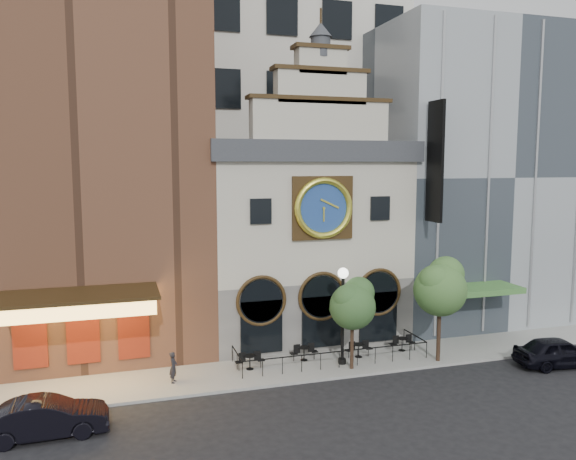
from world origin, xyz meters
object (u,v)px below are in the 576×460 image
(bistro_1, at_px, (304,352))
(bistro_3, at_px, (402,343))
(bistro_0, at_px, (250,361))
(bistro_2, at_px, (359,349))
(lamppost, at_px, (343,305))
(pedestrian, at_px, (173,367))
(tree_left, at_px, (353,303))
(tree_right, at_px, (441,285))
(car_right, at_px, (559,352))
(car_left, at_px, (46,418))

(bistro_1, xyz_separation_m, bistro_3, (6.01, -0.15, 0.00))
(bistro_0, distance_m, bistro_3, 9.21)
(bistro_2, bearing_deg, bistro_3, 5.17)
(bistro_2, xyz_separation_m, lamppost, (-1.30, -0.71, 2.84))
(pedestrian, xyz_separation_m, tree_left, (9.33, -0.83, 2.81))
(bistro_0, distance_m, tree_right, 11.16)
(lamppost, distance_m, tree_right, 5.53)
(tree_left, bearing_deg, bistro_0, 164.48)
(car_right, relative_size, tree_right, 0.83)
(tree_left, bearing_deg, car_right, -13.59)
(car_left, bearing_deg, bistro_0, -66.12)
(tree_right, bearing_deg, bistro_1, 163.00)
(bistro_1, height_order, car_left, car_left)
(pedestrian, bearing_deg, bistro_1, -61.96)
(bistro_3, bearing_deg, bistro_0, -178.13)
(bistro_3, xyz_separation_m, car_left, (-18.73, -4.83, 0.18))
(bistro_0, relative_size, car_left, 0.33)
(bistro_1, relative_size, car_left, 0.33)
(bistro_0, distance_m, pedestrian, 4.12)
(car_left, bearing_deg, pedestrian, -56.01)
(bistro_1, bearing_deg, bistro_0, -172.02)
(car_left, bearing_deg, tree_left, -79.85)
(bistro_3, relative_size, lamppost, 0.30)
(bistro_3, height_order, lamppost, lamppost)
(car_right, bearing_deg, car_left, 98.32)
(car_left, relative_size, lamppost, 0.91)
(car_right, height_order, lamppost, lamppost)
(bistro_1, distance_m, bistro_3, 6.01)
(pedestrian, bearing_deg, car_right, -80.17)
(car_left, height_order, pedestrian, pedestrian)
(bistro_0, relative_size, car_right, 0.33)
(bistro_3, xyz_separation_m, pedestrian, (-13.27, -0.93, 0.32))
(bistro_0, height_order, lamppost, lamppost)
(bistro_0, distance_m, car_left, 10.55)
(bistro_2, distance_m, tree_left, 3.63)
(bistro_1, distance_m, car_right, 13.93)
(car_left, xyz_separation_m, tree_right, (19.88, 2.79, 3.60))
(tree_left, relative_size, tree_right, 0.85)
(bistro_2, bearing_deg, car_left, -163.90)
(bistro_0, xyz_separation_m, tree_right, (10.35, -1.74, 3.78))
(lamppost, bearing_deg, bistro_2, 13.17)
(bistro_3, xyz_separation_m, tree_left, (-3.93, -1.76, 3.13))
(lamppost, bearing_deg, bistro_3, -2.37)
(bistro_0, distance_m, bistro_1, 3.22)
(bistro_1, xyz_separation_m, car_left, (-12.72, -4.98, 0.18))
(car_left, bearing_deg, bistro_3, -77.10)
(car_right, xyz_separation_m, pedestrian, (-20.40, 3.51, 0.12))
(tree_left, bearing_deg, lamppost, 107.90)
(bistro_1, distance_m, car_left, 13.66)
(car_right, bearing_deg, bistro_1, 78.22)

